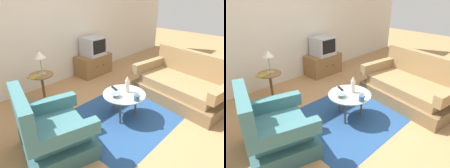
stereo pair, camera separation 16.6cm
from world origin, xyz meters
The scene contains 15 objects.
ground_plane centered at (0.00, 0.00, 0.00)m, with size 16.00×16.00×0.00m, color #AD7F51.
back_wall centered at (0.00, 2.33, 1.35)m, with size 9.00×0.12×2.70m, color beige.
area_rug centered at (0.03, 0.18, 0.00)m, with size 2.02×1.67×0.00m, color navy.
armchair centered at (-1.28, 0.34, 0.31)m, with size 1.09×1.13×0.96m.
couch centered at (1.30, -0.29, 0.28)m, with size 1.24×1.90×0.91m.
coffee_table centered at (0.03, 0.18, 0.40)m, with size 0.71×0.71×0.44m.
side_table centered at (-0.61, 1.65, 0.41)m, with size 0.44×0.44×0.58m.
tv_stand centered at (1.03, 1.99, 0.25)m, with size 0.88×0.51×0.51m.
television centered at (1.03, 1.98, 0.73)m, with size 0.51×0.47×0.45m.
table_lamp centered at (-0.59, 1.65, 0.93)m, with size 0.20×0.20×0.44m.
vase centered at (0.11, 0.18, 0.58)m, with size 0.08×0.08×0.29m.
mug centered at (-0.01, -0.11, 0.49)m, with size 0.14×0.09×0.09m.
bowl centered at (-0.15, 0.22, 0.47)m, with size 0.17×0.17×0.06m.
tv_remote_dark centered at (0.06, 0.42, 0.45)m, with size 0.09×0.16×0.02m.
book centered at (-0.76, 1.62, 0.59)m, with size 0.24×0.19×0.02m.
Camera 2 is at (-2.25, -1.83, 2.06)m, focal length 33.14 mm.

